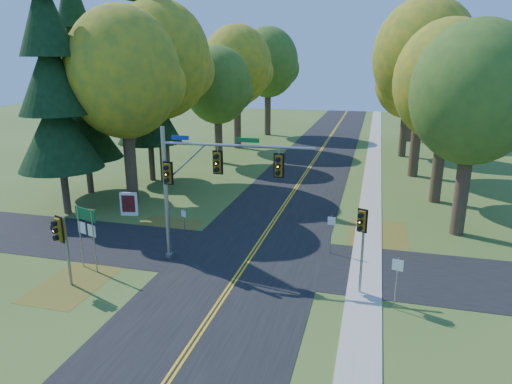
% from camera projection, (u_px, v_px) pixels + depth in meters
% --- Properties ---
extents(ground, '(160.00, 160.00, 0.00)m').
position_uv_depth(ground, '(240.00, 273.00, 23.18)').
color(ground, '#3A571E').
rests_on(ground, ground).
extents(road_main, '(8.00, 160.00, 0.02)m').
position_uv_depth(road_main, '(240.00, 273.00, 23.18)').
color(road_main, black).
rests_on(road_main, ground).
extents(road_cross, '(60.00, 6.00, 0.02)m').
position_uv_depth(road_cross, '(250.00, 257.00, 25.03)').
color(road_cross, black).
rests_on(road_cross, ground).
extents(centerline_left, '(0.10, 160.00, 0.01)m').
position_uv_depth(centerline_left, '(238.00, 272.00, 23.20)').
color(centerline_left, gold).
rests_on(centerline_left, road_main).
extents(centerline_right, '(0.10, 160.00, 0.01)m').
position_uv_depth(centerline_right, '(241.00, 273.00, 23.15)').
color(centerline_right, gold).
rests_on(centerline_right, road_main).
extents(sidewalk_east, '(1.60, 160.00, 0.06)m').
position_uv_depth(sidewalk_east, '(364.00, 287.00, 21.65)').
color(sidewalk_east, '#9E998E').
rests_on(sidewalk_east, ground).
extents(leaf_patch_w_near, '(4.00, 6.00, 0.00)m').
position_uv_depth(leaf_patch_w_near, '(158.00, 233.00, 28.48)').
color(leaf_patch_w_near, brown).
rests_on(leaf_patch_w_near, ground).
extents(leaf_patch_e, '(3.50, 8.00, 0.00)m').
position_uv_depth(leaf_patch_e, '(378.00, 242.00, 27.09)').
color(leaf_patch_e, brown).
rests_on(leaf_patch_e, ground).
extents(leaf_patch_w_far, '(3.00, 5.00, 0.00)m').
position_uv_depth(leaf_patch_w_far, '(75.00, 282.00, 22.23)').
color(leaf_patch_w_far, brown).
rests_on(leaf_patch_w_far, ground).
extents(tree_w_a, '(8.00, 8.00, 14.15)m').
position_uv_depth(tree_w_a, '(125.00, 74.00, 31.98)').
color(tree_w_a, '#38281C').
rests_on(tree_w_a, ground).
extents(tree_e_a, '(7.20, 7.20, 12.73)m').
position_uv_depth(tree_e_a, '(475.00, 94.00, 26.13)').
color(tree_e_a, '#38281C').
rests_on(tree_e_a, ground).
extents(tree_w_b, '(8.60, 8.60, 15.38)m').
position_uv_depth(tree_w_b, '(161.00, 61.00, 38.30)').
color(tree_w_b, '#38281C').
rests_on(tree_w_b, ground).
extents(tree_e_b, '(7.60, 7.60, 13.33)m').
position_uv_depth(tree_e_b, '(448.00, 82.00, 32.49)').
color(tree_e_b, '#38281C').
rests_on(tree_e_b, ground).
extents(tree_w_c, '(6.80, 6.80, 11.91)m').
position_uv_depth(tree_w_c, '(218.00, 86.00, 46.04)').
color(tree_w_c, '#38281C').
rests_on(tree_w_c, ground).
extents(tree_e_c, '(8.80, 8.80, 15.79)m').
position_uv_depth(tree_e_c, '(425.00, 57.00, 39.80)').
color(tree_e_c, '#38281C').
rests_on(tree_e_c, ground).
extents(tree_w_d, '(8.20, 8.20, 14.56)m').
position_uv_depth(tree_w_d, '(238.00, 66.00, 53.76)').
color(tree_w_d, '#38281C').
rests_on(tree_w_d, ground).
extents(tree_e_d, '(7.00, 7.00, 12.32)m').
position_uv_depth(tree_e_d, '(409.00, 81.00, 49.16)').
color(tree_e_d, '#38281C').
rests_on(tree_e_d, ground).
extents(tree_w_e, '(8.40, 8.40, 14.97)m').
position_uv_depth(tree_w_e, '(269.00, 63.00, 63.52)').
color(tree_w_e, '#38281C').
rests_on(tree_w_e, ground).
extents(tree_e_e, '(7.80, 7.80, 13.74)m').
position_uv_depth(tree_e_e, '(415.00, 70.00, 58.54)').
color(tree_e_e, '#38281C').
rests_on(tree_e_e, ground).
extents(pine_a, '(5.60, 5.60, 19.48)m').
position_uv_depth(pine_a, '(52.00, 80.00, 29.75)').
color(pine_a, '#38281C').
rests_on(pine_a, ground).
extents(pine_b, '(5.60, 5.60, 17.31)m').
position_uv_depth(pine_b, '(81.00, 91.00, 35.05)').
color(pine_b, '#38281C').
rests_on(pine_b, ground).
extents(pine_c, '(5.60, 5.60, 20.56)m').
position_uv_depth(pine_c, '(146.00, 69.00, 38.53)').
color(pine_c, '#38281C').
rests_on(pine_c, ground).
extents(traffic_mast, '(7.95, 0.83, 7.21)m').
position_uv_depth(traffic_mast, '(201.00, 178.00, 23.12)').
color(traffic_mast, gray).
rests_on(traffic_mast, ground).
extents(east_signal_pole, '(0.45, 0.55, 4.17)m').
position_uv_depth(east_signal_pole, '(362.00, 230.00, 20.16)').
color(east_signal_pole, gray).
rests_on(east_signal_pole, ground).
extents(ped_signal_pole, '(0.54, 0.65, 3.56)m').
position_uv_depth(ped_signal_pole, '(61.00, 235.00, 21.06)').
color(ped_signal_pole, gray).
rests_on(ped_signal_pole, ground).
extents(route_sign_cluster, '(1.50, 0.57, 3.38)m').
position_uv_depth(route_sign_cluster, '(86.00, 226.00, 22.97)').
color(route_sign_cluster, gray).
rests_on(route_sign_cluster, ground).
extents(info_kiosk, '(1.21, 0.39, 1.66)m').
position_uv_depth(info_kiosk, '(129.00, 204.00, 31.55)').
color(info_kiosk, white).
rests_on(info_kiosk, ground).
extents(reg_sign_e_north, '(0.43, 0.07, 2.23)m').
position_uv_depth(reg_sign_e_north, '(331.00, 228.00, 25.09)').
color(reg_sign_e_north, gray).
rests_on(reg_sign_e_north, ground).
extents(reg_sign_e_south, '(0.46, 0.14, 2.42)m').
position_uv_depth(reg_sign_e_south, '(397.00, 274.00, 19.35)').
color(reg_sign_e_south, gray).
rests_on(reg_sign_e_south, ground).
extents(reg_sign_w, '(0.35, 0.18, 1.95)m').
position_uv_depth(reg_sign_w, '(184.00, 219.00, 27.04)').
color(reg_sign_w, gray).
rests_on(reg_sign_w, ground).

